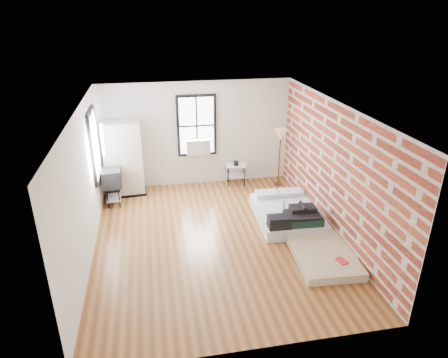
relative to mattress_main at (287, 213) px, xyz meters
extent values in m
plane|color=brown|center=(-1.74, -0.54, -0.17)|extent=(6.00, 6.00, 0.00)
cube|color=silver|center=(-1.74, 2.46, 1.23)|extent=(5.00, 0.01, 2.80)
cube|color=silver|center=(-1.74, -3.54, 1.23)|extent=(5.00, 0.01, 2.80)
cube|color=silver|center=(-4.24, -0.54, 1.23)|extent=(0.01, 6.00, 2.80)
cube|color=maroon|center=(0.76, -0.54, 1.23)|extent=(0.02, 6.00, 2.80)
cube|color=white|center=(-1.74, -0.54, 2.63)|extent=(5.00, 6.00, 0.01)
cube|color=white|center=(-1.74, 2.41, 1.48)|extent=(0.90, 0.02, 1.50)
cube|color=black|center=(-2.23, 2.43, 1.48)|extent=(0.07, 0.08, 1.64)
cube|color=black|center=(-1.26, 2.43, 1.48)|extent=(0.07, 0.08, 1.64)
cube|color=black|center=(-1.74, 2.43, 2.27)|extent=(0.90, 0.08, 0.07)
cube|color=black|center=(-1.74, 2.43, 0.70)|extent=(0.90, 0.08, 0.07)
cube|color=black|center=(-1.74, 2.40, 1.48)|extent=(0.04, 0.02, 1.50)
cube|color=black|center=(-1.74, 2.40, 1.48)|extent=(0.90, 0.02, 0.04)
cube|color=silver|center=(-1.74, 2.29, 0.95)|extent=(0.62, 0.30, 0.40)
cube|color=white|center=(-4.19, 1.26, 1.48)|extent=(0.02, 0.90, 1.50)
cube|color=black|center=(-4.21, 0.78, 1.48)|extent=(0.08, 0.07, 1.64)
cube|color=black|center=(-4.21, 1.75, 1.48)|extent=(0.08, 0.07, 1.64)
cube|color=black|center=(-4.21, 1.26, 2.27)|extent=(0.08, 0.90, 0.07)
cube|color=black|center=(-4.21, 1.26, 0.70)|extent=(0.08, 0.90, 0.07)
cube|color=black|center=(-4.18, 1.26, 1.48)|extent=(0.02, 0.04, 1.50)
cube|color=black|center=(-4.18, 1.26, 1.48)|extent=(0.02, 0.90, 0.04)
cube|color=white|center=(0.01, 0.02, -0.04)|extent=(1.47, 1.94, 0.25)
cube|color=white|center=(-0.26, 0.78, 0.14)|extent=(0.56, 0.37, 0.12)
cube|color=white|center=(0.34, 0.75, 0.14)|extent=(0.56, 0.37, 0.12)
cube|color=black|center=(0.19, -0.43, 0.23)|extent=(0.56, 0.34, 0.30)
cylinder|color=black|center=(0.19, -0.43, 0.40)|extent=(0.09, 0.35, 0.08)
cube|color=black|center=(-0.42, -0.70, 0.21)|extent=(0.49, 0.32, 0.26)
cylinder|color=#A6BDD6|center=(-0.10, -0.02, 0.19)|extent=(0.07, 0.07, 0.22)
cylinder|color=#1A49B8|center=(-0.10, -0.02, 0.32)|extent=(0.04, 0.04, 0.03)
cube|color=tan|center=(0.21, -1.36, -0.08)|extent=(1.24, 2.17, 0.17)
cube|color=#142F22|center=(0.14, -0.58, 0.12)|extent=(0.81, 0.60, 0.24)
cube|color=black|center=(0.14, -0.58, 0.27)|extent=(0.76, 0.56, 0.04)
cube|color=#AC1B26|center=(0.39, -1.99, 0.01)|extent=(0.19, 0.25, 0.03)
cube|color=black|center=(-3.67, 2.11, -0.14)|extent=(1.01, 0.62, 0.06)
cube|color=beige|center=(-3.67, 2.11, 0.83)|extent=(0.97, 0.58, 1.87)
cylinder|color=black|center=(-0.96, 2.04, 0.11)|extent=(0.02, 0.02, 0.55)
cylinder|color=black|center=(-0.53, 1.99, 0.11)|extent=(0.02, 0.02, 0.55)
cylinder|color=black|center=(-0.92, 2.38, 0.11)|extent=(0.02, 0.02, 0.55)
cylinder|color=black|center=(-0.48, 2.33, 0.11)|extent=(0.02, 0.02, 0.55)
cube|color=silver|center=(-0.72, 2.18, 0.38)|extent=(0.54, 0.46, 0.02)
cube|color=silver|center=(-0.72, 2.18, 0.08)|extent=(0.52, 0.44, 0.02)
cube|color=black|center=(-0.72, 2.18, 0.44)|extent=(0.14, 0.19, 0.10)
cylinder|color=#311E10|center=(0.41, 1.92, -0.15)|extent=(0.22, 0.22, 0.03)
cylinder|color=#311E10|center=(0.41, 1.92, 0.54)|extent=(0.03, 0.03, 1.36)
cone|color=tan|center=(0.41, 1.92, 1.26)|extent=(0.34, 0.34, 0.30)
cylinder|color=black|center=(-4.08, 1.32, 0.06)|extent=(0.03, 0.03, 0.45)
cylinder|color=black|center=(-3.81, 1.34, 0.06)|extent=(0.03, 0.03, 0.45)
cylinder|color=black|center=(-4.12, 1.85, 0.06)|extent=(0.03, 0.03, 0.45)
cylinder|color=black|center=(-3.85, 1.87, 0.06)|extent=(0.03, 0.03, 0.45)
cube|color=black|center=(-3.96, 1.60, 0.28)|extent=(0.40, 0.67, 0.03)
cube|color=silver|center=(-3.96, 1.60, 0.01)|extent=(0.38, 0.65, 0.02)
cube|color=black|center=(-3.96, 1.60, 0.52)|extent=(0.48, 0.55, 0.45)
cube|color=black|center=(-3.74, 1.61, 0.52)|extent=(0.05, 0.43, 0.36)
camera|label=1|loc=(-2.92, -7.66, 4.39)|focal=32.00mm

